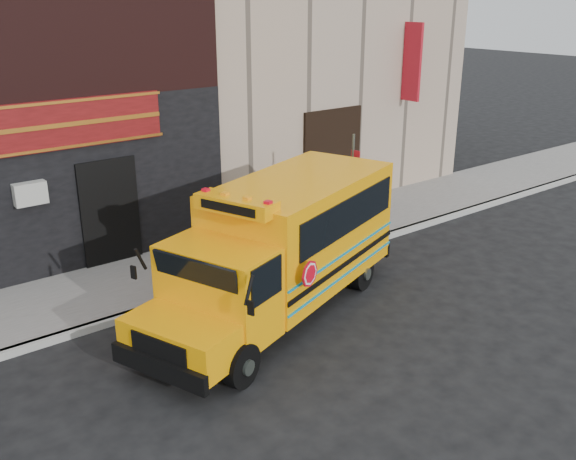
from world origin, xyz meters
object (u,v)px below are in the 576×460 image
(bicycle, at_px, (273,291))
(cyclist, at_px, (275,271))
(sign_pole, at_px, (352,190))
(school_bus, at_px, (284,243))

(bicycle, xyz_separation_m, cyclist, (0.03, -0.03, 0.46))
(sign_pole, height_order, bicycle, sign_pole)
(school_bus, distance_m, sign_pole, 3.56)
(sign_pole, distance_m, cyclist, 3.90)
(bicycle, bearing_deg, cyclist, -122.22)
(bicycle, bearing_deg, school_bus, -75.42)
(sign_pole, bearing_deg, school_bus, -156.47)
(school_bus, height_order, cyclist, school_bus)
(cyclist, bearing_deg, sign_pole, -62.58)
(school_bus, relative_size, cyclist, 3.78)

